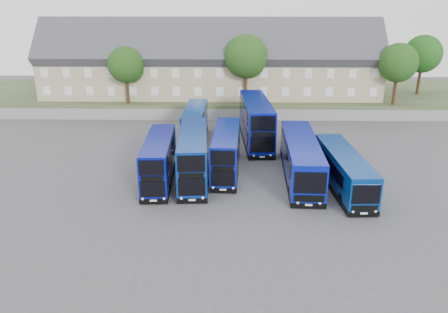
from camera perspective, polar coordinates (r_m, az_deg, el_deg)
ground at (r=36.83m, az=0.64°, el=-4.88°), size 120.00×120.00×0.00m
retaining_wall at (r=59.30m, az=0.86°, el=5.50°), size 70.00×0.40×1.50m
earth_bank at (r=68.98m, az=0.91°, el=7.75°), size 80.00×20.00×2.00m
terrace_row at (r=64.16m, az=-1.82°, el=11.91°), size 48.00×10.40×11.20m
dd_front_left at (r=39.04m, az=-8.47°, el=-0.59°), size 2.76×9.98×3.92m
dd_front_mid at (r=39.19m, az=-4.05°, el=-0.05°), size 3.14×10.93×4.29m
dd_front_right at (r=40.67m, az=0.29°, el=0.52°), size 2.71×10.13×3.99m
dd_rear_left at (r=49.90m, az=-3.78°, el=4.09°), size 2.34×9.85×3.90m
dd_rear_right at (r=49.43m, az=4.18°, el=4.49°), size 3.56×12.33×4.84m
coach_east_a at (r=40.10m, az=9.98°, el=-0.35°), size 3.29×13.31×3.61m
coach_east_b at (r=38.83m, az=15.32°, el=-1.83°), size 2.99×11.57×3.13m
tree_west at (r=60.82m, az=-12.55°, el=11.46°), size 4.80×4.80×7.65m
tree_mid at (r=59.55m, az=3.02°, el=12.71°), size 5.76×5.76×9.18m
tree_east at (r=63.03m, az=21.88°, el=11.12°), size 5.12×5.12×8.16m
tree_far at (r=71.66m, az=24.60°, el=11.92°), size 5.44×5.44×8.67m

